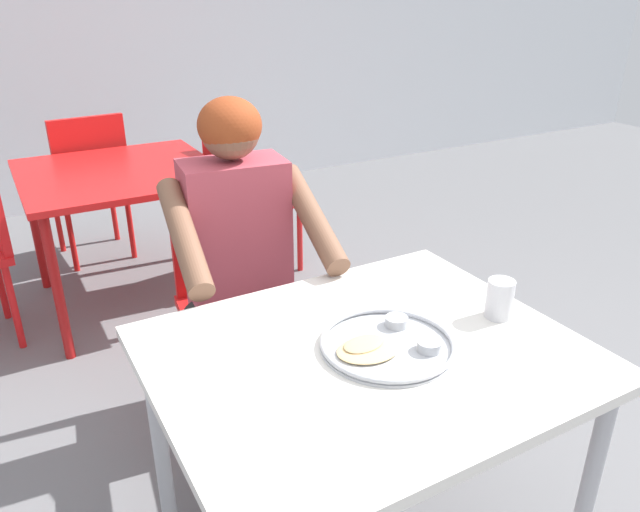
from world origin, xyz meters
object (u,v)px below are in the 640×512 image
object	(u,v)px
drinking_cup	(500,298)
diner_foreground	(244,253)
chair_foreground	(230,294)
chair_red_far	(90,179)
table_foreground	(367,378)
thali_tray	(387,344)
table_background_red	(121,185)
chair_red_right	(244,193)

from	to	relation	value
drinking_cup	diner_foreground	size ratio (longest dim) A/B	0.09
chair_foreground	chair_red_far	xyz separation A→B (m)	(-0.20, 1.66, 0.04)
diner_foreground	chair_red_far	world-z (taller)	diner_foreground
table_foreground	thali_tray	xyz separation A→B (m)	(0.05, -0.01, 0.09)
chair_foreground	drinking_cup	bearing A→B (deg)	-67.00
table_foreground	diner_foreground	distance (m)	0.70
table_background_red	chair_red_far	size ratio (longest dim) A/B	1.04
chair_red_right	chair_red_far	world-z (taller)	chair_red_far
drinking_cup	chair_red_far	distance (m)	2.68
table_foreground	chair_red_far	bearing A→B (deg)	94.69
thali_tray	drinking_cup	xyz separation A→B (m)	(0.34, -0.02, 0.04)
drinking_cup	chair_foreground	bearing A→B (deg)	113.00
table_background_red	chair_red_far	distance (m)	0.65
table_background_red	chair_red_far	bearing A→B (deg)	94.61
thali_tray	chair_red_far	size ratio (longest dim) A/B	0.37
chair_red_right	chair_red_far	size ratio (longest dim) A/B	0.96
chair_red_right	chair_red_far	xyz separation A→B (m)	(-0.70, 0.62, 0.02)
chair_foreground	chair_red_right	xyz separation A→B (m)	(0.50, 1.03, 0.02)
table_background_red	drinking_cup	bearing A→B (deg)	-74.36
drinking_cup	table_background_red	xyz separation A→B (m)	(-0.55, 1.96, -0.15)
drinking_cup	table_background_red	bearing A→B (deg)	105.64
thali_tray	diner_foreground	bearing A→B (deg)	96.12
table_foreground	chair_red_far	xyz separation A→B (m)	(-0.21, 2.56, -0.14)
table_foreground	diner_foreground	world-z (taller)	diner_foreground
drinking_cup	chair_red_far	size ratio (longest dim) A/B	0.12
table_foreground	chair_foreground	bearing A→B (deg)	90.54
diner_foreground	table_background_red	bearing A→B (deg)	96.08
drinking_cup	thali_tray	bearing A→B (deg)	176.30
table_foreground	drinking_cup	xyz separation A→B (m)	(0.39, -0.03, 0.14)
thali_tray	diner_foreground	distance (m)	0.71
chair_foreground	table_background_red	world-z (taller)	chair_foreground
table_foreground	chair_red_right	bearing A→B (deg)	75.90
table_background_red	chair_red_right	bearing A→B (deg)	0.72
chair_red_far	drinking_cup	bearing A→B (deg)	-76.97
drinking_cup	table_background_red	size ratio (longest dim) A/B	0.12
table_background_red	chair_foreground	bearing A→B (deg)	-81.62
diner_foreground	chair_foreground	bearing A→B (deg)	84.84
thali_tray	diner_foreground	size ratio (longest dim) A/B	0.27
chair_foreground	chair_red_far	size ratio (longest dim) A/B	0.91
diner_foreground	chair_red_right	bearing A→B (deg)	67.53
thali_tray	chair_red_right	world-z (taller)	chair_red_right
drinking_cup	chair_red_right	distance (m)	2.00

